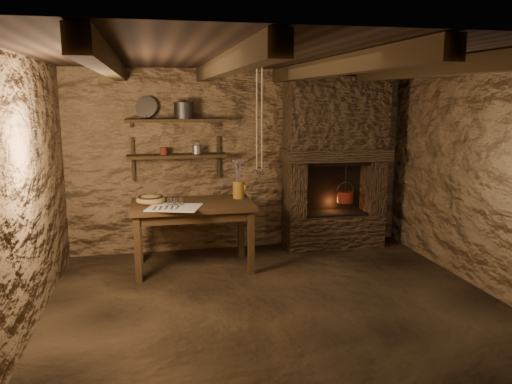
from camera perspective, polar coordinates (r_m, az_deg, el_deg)
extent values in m
plane|color=black|center=(5.12, 2.37, -12.64)|extent=(4.50, 4.50, 0.00)
cube|color=brown|center=(6.71, -1.79, 3.63)|extent=(4.50, 0.04, 2.40)
cube|color=brown|center=(2.93, 12.34, -6.03)|extent=(4.50, 0.04, 2.40)
cube|color=brown|center=(4.75, -24.84, -0.35)|extent=(0.04, 4.00, 2.40)
cube|color=brown|center=(5.76, 24.74, 1.45)|extent=(0.04, 4.00, 2.40)
cube|color=black|center=(4.71, 2.61, 15.22)|extent=(4.50, 4.00, 0.04)
cube|color=black|center=(4.57, -16.51, 13.81)|extent=(0.14, 3.95, 0.16)
cube|color=black|center=(4.61, -3.62, 14.19)|extent=(0.14, 3.95, 0.16)
cube|color=black|center=(4.86, 8.49, 13.92)|extent=(0.14, 3.95, 0.16)
cube|color=black|center=(5.28, 18.99, 13.20)|extent=(0.14, 3.95, 0.16)
cube|color=black|center=(6.44, -9.02, 4.10)|extent=(1.25, 0.30, 0.04)
cube|color=black|center=(6.40, -9.14, 8.10)|extent=(1.25, 0.30, 0.04)
cube|color=#38291C|center=(7.00, 8.76, -4.33)|extent=(1.35, 0.45, 0.45)
cube|color=#38291C|center=(6.69, 4.39, 0.34)|extent=(0.23, 0.45, 0.75)
cube|color=#38291C|center=(7.09, 13.16, 0.67)|extent=(0.23, 0.45, 0.75)
cube|color=#38291C|center=(6.78, 9.10, 4.25)|extent=(1.43, 0.51, 0.16)
cube|color=#38291C|center=(6.77, 9.15, 8.91)|extent=(1.35, 0.45, 0.94)
cube|color=black|center=(7.05, 8.34, 0.79)|extent=(0.90, 0.06, 0.75)
cube|color=#382613|center=(5.94, -7.28, -1.48)|extent=(1.43, 0.82, 0.06)
cube|color=#382613|center=(5.96, -7.26, -2.34)|extent=(1.30, 0.70, 0.10)
cube|color=silver|center=(5.68, -9.33, -1.74)|extent=(0.68, 0.61, 0.01)
cylinder|color=#91631C|center=(6.12, -2.01, 0.27)|extent=(0.17, 0.17, 0.21)
torus|color=#91631C|center=(6.13, -1.35, 0.49)|extent=(0.02, 0.12, 0.12)
ellipsoid|color=olive|center=(5.96, -11.94, -0.89)|extent=(0.37, 0.37, 0.12)
cylinder|color=#2D2A28|center=(6.40, -8.22, 9.13)|extent=(0.30, 0.30, 0.19)
cylinder|color=#9E9E98|center=(6.49, -12.40, 9.44)|extent=(0.31, 0.22, 0.28)
cylinder|color=#541D10|center=(6.43, -10.50, 4.62)|extent=(0.12, 0.12, 0.09)
cylinder|color=maroon|center=(6.91, 10.15, -0.57)|extent=(0.26, 0.26, 0.15)
torus|color=#2D2A28|center=(6.89, 10.17, 0.18)|extent=(0.24, 0.02, 0.24)
cylinder|color=#2D2A28|center=(6.86, 10.22, 1.43)|extent=(0.01, 0.01, 0.44)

